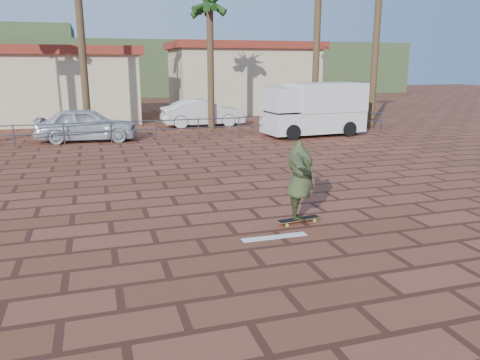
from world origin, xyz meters
name	(u,v)px	position (x,y,z in m)	size (l,w,h in m)	color
ground	(226,222)	(0.00, 0.00, 0.00)	(120.00, 120.00, 0.00)	brown
paint_stripe	(274,237)	(0.70, -1.20, 0.00)	(1.40, 0.22, 0.01)	white
guardrail	(156,127)	(0.00, 12.00, 0.68)	(24.06, 0.06, 1.00)	#47494F
palm_center	(210,7)	(3.50, 15.50, 6.36)	(2.40, 2.40, 7.75)	brown
building_west	(35,84)	(-6.00, 22.00, 2.28)	(12.60, 7.60, 4.50)	beige
building_east	(242,77)	(8.00, 24.00, 2.54)	(10.60, 6.60, 5.00)	beige
hill_front	(114,68)	(0.00, 50.00, 3.00)	(70.00, 18.00, 6.00)	#384C28
longboard	(299,219)	(1.54, -0.53, 0.08)	(1.07, 0.37, 0.10)	olive
skateboarder	(300,180)	(1.54, -0.53, 0.99)	(2.18, 0.59, 1.78)	#374123
campervan	(314,108)	(7.78, 11.50, 1.35)	(5.11, 2.50, 2.57)	silver
car_silver	(87,124)	(-3.04, 13.00, 0.77)	(1.82, 4.52, 1.54)	silver
car_white	(203,113)	(3.25, 16.50, 0.77)	(1.63, 4.67, 1.54)	silver
street_sign	(323,103)	(8.51, 12.00, 1.54)	(0.45, 0.11, 2.21)	gray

